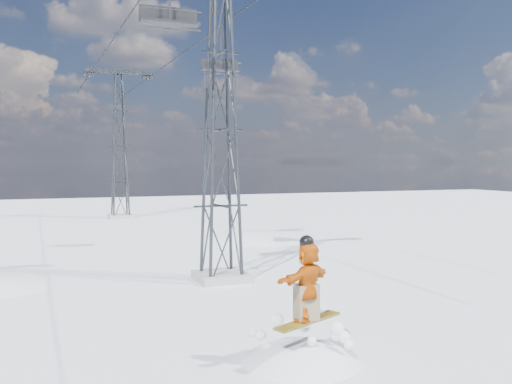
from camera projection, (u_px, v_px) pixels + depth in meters
ground at (296, 351)px, 13.10m from camera, size 120.00×120.00×0.00m
lift_tower_near at (221, 131)px, 20.54m from camera, size 5.20×1.80×11.43m
lift_tower_far at (120, 147)px, 43.75m from camera, size 5.20×1.80×11.43m
haul_cables at (155, 42)px, 30.94m from camera, size 4.46×51.00×0.06m
lift_chair_near at (169, 17)px, 18.14m from camera, size 1.89×0.54×2.35m
lift_chair_mid at (221, 66)px, 27.43m from camera, size 1.90×0.55×2.35m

